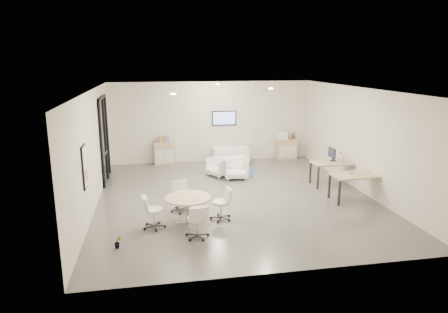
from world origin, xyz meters
TOP-DOWN VIEW (x-y plane):
  - room_shell at (0.00, 0.00)m, footprint 9.60×10.60m
  - glass_door at (-3.95, 2.51)m, footprint 0.09×1.90m
  - artwork at (-3.97, -1.60)m, footprint 0.05×0.54m
  - wall_tv at (0.50, 4.46)m, footprint 0.98×0.06m
  - ceiling_spots at (-0.20, 0.83)m, footprint 3.14×4.14m
  - sideboard_left at (-1.93, 4.27)m, footprint 0.80×0.42m
  - sideboard_right at (3.08, 4.27)m, footprint 0.85×0.41m
  - books at (-1.97, 4.27)m, footprint 0.47×0.14m
  - printer at (2.88, 4.27)m, footprint 0.48×0.42m
  - loveseat at (0.70, 4.13)m, footprint 1.50×0.83m
  - blue_rug at (0.42, 2.66)m, footprint 1.94×1.57m
  - armchair_left at (-0.08, 2.31)m, footprint 0.94×0.95m
  - armchair_right at (0.44, 1.88)m, footprint 0.85×0.81m
  - desk_rear at (3.46, 0.57)m, footprint 1.50×0.76m
  - desk_front at (3.45, -0.95)m, footprint 1.57×0.86m
  - monitor at (3.42, 0.72)m, footprint 0.20×0.50m
  - round_table at (-1.55, -1.77)m, footprint 1.15×1.15m
  - meeting_chairs at (-1.55, -1.77)m, footprint 2.36×2.36m
  - plant_cabinet at (3.37, 4.27)m, footprint 0.35×0.37m
  - plant_floor at (-3.21, -2.85)m, footprint 0.24×0.31m
  - cup at (3.31, -0.82)m, footprint 0.14×0.12m

SIDE VIEW (x-z plane):
  - blue_rug at x=0.42m, z-range 0.00..0.01m
  - plant_floor at x=-3.21m, z-range 0.00..0.12m
  - loveseat at x=0.70m, z-range 0.02..0.57m
  - armchair_left at x=-0.08m, z-range 0.00..0.73m
  - armchair_right at x=0.44m, z-range 0.00..0.82m
  - meeting_chairs at x=-1.55m, z-range 0.00..0.82m
  - sideboard_right at x=3.08m, z-range 0.00..0.85m
  - sideboard_left at x=-1.93m, z-range 0.00..0.90m
  - round_table at x=-1.55m, z-range 0.26..0.96m
  - desk_rear at x=3.46m, z-range 0.31..1.09m
  - desk_front at x=3.45m, z-range 0.32..1.11m
  - cup at x=3.31m, z-range 0.79..0.91m
  - plant_cabinet at x=3.37m, z-range 0.85..1.08m
  - printer at x=2.88m, z-range 0.84..1.15m
  - monitor at x=3.42m, z-range 0.79..1.23m
  - books at x=-1.97m, z-range 0.90..1.12m
  - glass_door at x=-3.95m, z-range 0.08..2.93m
  - artwork at x=-3.97m, z-range 1.03..2.07m
  - room_shell at x=0.00m, z-range -0.80..4.00m
  - wall_tv at x=0.50m, z-range 1.46..2.04m
  - ceiling_spots at x=-0.20m, z-range 3.17..3.20m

